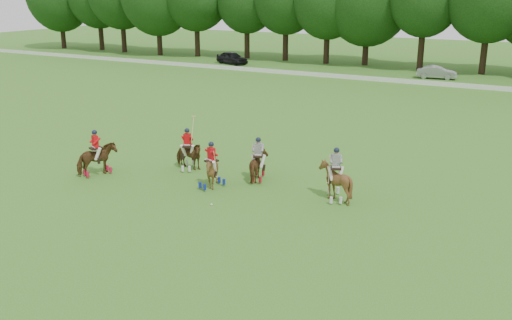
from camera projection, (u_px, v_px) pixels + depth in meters
The scene contains 10 objects.
ground at pixel (159, 208), 24.58m from camera, with size 180.00×180.00×0.00m, color #306B1E.
boundary_rail at pixel (396, 81), 56.48m from camera, with size 120.00×0.10×0.44m, color white.
car_left at pixel (232, 58), 69.95m from camera, with size 1.79×4.45×1.52m, color black.
car_mid at pixel (437, 72), 58.79m from camera, with size 1.38×3.96×1.30m, color #939398.
polo_red_a at pixel (97, 159), 28.61m from camera, with size 1.61×2.14×2.35m.
polo_red_b at pixel (188, 155), 29.53m from camera, with size 1.86×1.75×2.75m.
polo_red_c at pixel (212, 172), 26.81m from camera, with size 1.66×1.76×2.26m.
polo_stripe_a at pixel (258, 165), 27.87m from camera, with size 1.33×1.90×2.19m.
polo_stripe_b at pixel (335, 181), 25.29m from camera, with size 1.94×2.02×2.42m.
polo_ball at pixel (212, 204), 24.85m from camera, with size 0.09×0.09×0.09m, color white.
Camera 1 is at (14.59, -18.15, 9.16)m, focal length 40.00 mm.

